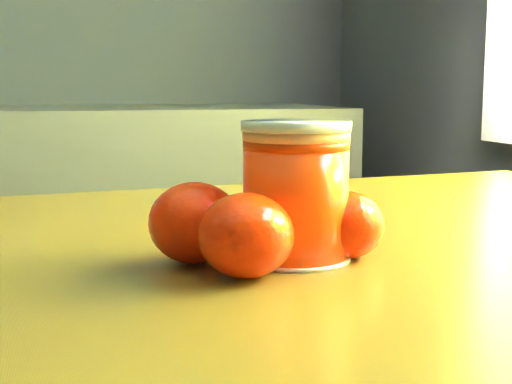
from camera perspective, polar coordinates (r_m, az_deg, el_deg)
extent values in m
cube|color=brown|center=(0.65, 3.95, -5.90)|extent=(1.17, 0.88, 0.04)
cylinder|color=red|center=(0.57, 3.19, -0.68)|extent=(0.08, 0.08, 0.10)
cylinder|color=#FFA468|center=(0.57, 3.23, 4.54)|extent=(0.09, 0.09, 0.01)
cylinder|color=silver|center=(0.56, 3.24, 5.21)|extent=(0.09, 0.09, 0.01)
ellipsoid|color=#FF2805|center=(0.56, -4.94, -2.46)|extent=(0.08, 0.08, 0.06)
ellipsoid|color=#FF2805|center=(0.58, 7.19, -2.63)|extent=(0.07, 0.07, 0.05)
ellipsoid|color=#FF2805|center=(0.52, -0.82, -3.50)|extent=(0.09, 0.09, 0.06)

